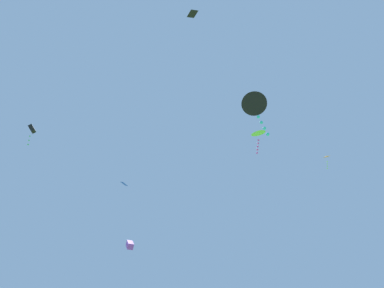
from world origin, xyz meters
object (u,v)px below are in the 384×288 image
object	(u,v)px
kite_lime_delta	(258,133)
kite_blue_diamond	(125,184)
kite_black_delta	(255,105)
kite_purple_box	(130,245)
kite_black_box	(32,129)
kite_black_diamond	(192,14)
kite_orange_diamond	(326,157)

from	to	relation	value
kite_lime_delta	kite_blue_diamond	world-z (taller)	kite_lime_delta
kite_black_delta	kite_purple_box	bearing A→B (deg)	131.06
kite_purple_box	kite_black_box	xyz separation A→B (m)	(-10.81, 0.26, 11.40)
kite_black_diamond	kite_black_box	xyz separation A→B (m)	(-15.68, 10.73, -1.12)
kite_orange_diamond	kite_black_delta	size ratio (longest dim) A/B	0.58
kite_black_box	kite_purple_box	bearing A→B (deg)	-1.36
kite_orange_diamond	kite_black_box	bearing A→B (deg)	-168.19
kite_purple_box	kite_blue_diamond	bearing A→B (deg)	111.32
kite_lime_delta	kite_blue_diamond	xyz separation A→B (m)	(-14.62, 6.88, -1.51)
kite_black_delta	kite_orange_diamond	bearing A→B (deg)	56.50
kite_lime_delta	kite_blue_diamond	size ratio (longest dim) A/B	3.16
kite_purple_box	kite_orange_diamond	world-z (taller)	kite_orange_diamond
kite_orange_diamond	kite_blue_diamond	bearing A→B (deg)	173.28
kite_orange_diamond	kite_black_delta	xyz separation A→B (m)	(-10.66, -16.10, -7.31)
kite_black_diamond	kite_lime_delta	world-z (taller)	kite_black_diamond
kite_lime_delta	kite_black_box	size ratio (longest dim) A/B	1.25
kite_black_box	kite_blue_diamond	distance (m)	11.51
kite_lime_delta	kite_purple_box	bearing A→B (deg)	-168.36
kite_black_diamond	kite_blue_diamond	bearing A→B (deg)	113.28
kite_purple_box	kite_black_delta	bearing A→B (deg)	-48.94
kite_orange_diamond	kite_lime_delta	distance (m)	9.02
kite_black_delta	kite_black_box	size ratio (longest dim) A/B	1.40
kite_black_delta	kite_blue_diamond	world-z (taller)	kite_blue_diamond
kite_black_diamond	kite_black_delta	world-z (taller)	kite_black_diamond
kite_black_delta	kite_black_diamond	bearing A→B (deg)	-165.97
kite_purple_box	kite_blue_diamond	xyz separation A→B (m)	(-3.57, 9.16, 10.43)
kite_black_diamond	kite_black_delta	xyz separation A→B (m)	(3.49, 0.87, -8.03)
kite_black_diamond	kite_purple_box	xyz separation A→B (m)	(-4.87, 10.48, -12.51)
kite_orange_diamond	kite_black_box	distance (m)	30.48
kite_black_diamond	kite_black_box	distance (m)	19.03
kite_black_diamond	kite_black_delta	size ratio (longest dim) A/B	0.24
kite_lime_delta	kite_black_delta	xyz separation A→B (m)	(-2.68, -11.88, -7.46)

